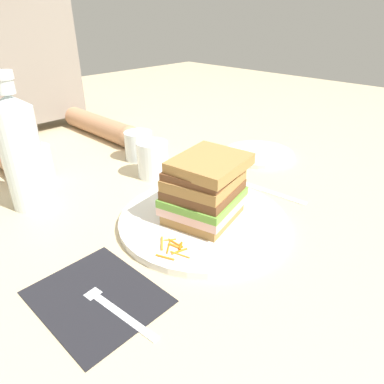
# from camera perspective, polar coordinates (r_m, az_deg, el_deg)

# --- Properties ---
(ground_plane) EXTENTS (3.00, 3.00, 0.00)m
(ground_plane) POSITION_cam_1_polar(r_m,az_deg,el_deg) (0.62, 1.10, -5.47)
(ground_plane) COLOR #C6B289
(main_plate) EXTENTS (0.30, 0.30, 0.01)m
(main_plate) POSITION_cam_1_polar(r_m,az_deg,el_deg) (0.62, 2.00, -4.67)
(main_plate) COLOR white
(main_plate) RESTS_ON ground_plane
(sandwich) EXTENTS (0.15, 0.14, 0.12)m
(sandwich) POSITION_cam_1_polar(r_m,az_deg,el_deg) (0.59, 2.21, 0.40)
(sandwich) COLOR #A87A42
(sandwich) RESTS_ON main_plate
(carrot_shred_0) EXTENTS (0.02, 0.01, 0.00)m
(carrot_shred_0) POSITION_cam_1_polar(r_m,az_deg,el_deg) (0.55, -1.87, -8.82)
(carrot_shred_0) COLOR orange
(carrot_shred_0) RESTS_ON main_plate
(carrot_shred_1) EXTENTS (0.00, 0.03, 0.00)m
(carrot_shred_1) POSITION_cam_1_polar(r_m,az_deg,el_deg) (0.55, -2.70, -8.32)
(carrot_shred_1) COLOR orange
(carrot_shred_1) RESTS_ON main_plate
(carrot_shred_2) EXTENTS (0.03, 0.02, 0.00)m
(carrot_shred_2) POSITION_cam_1_polar(r_m,az_deg,el_deg) (0.55, -3.86, -8.94)
(carrot_shred_2) COLOR orange
(carrot_shred_2) RESTS_ON main_plate
(carrot_shred_3) EXTENTS (0.02, 0.01, 0.00)m
(carrot_shred_3) POSITION_cam_1_polar(r_m,az_deg,el_deg) (0.56, -3.59, -7.77)
(carrot_shred_3) COLOR orange
(carrot_shred_3) RESTS_ON main_plate
(carrot_shred_4) EXTENTS (0.03, 0.03, 0.00)m
(carrot_shred_4) POSITION_cam_1_polar(r_m,az_deg,el_deg) (0.55, -4.93, -8.34)
(carrot_shred_4) COLOR orange
(carrot_shred_4) RESTS_ON main_plate
(carrot_shred_5) EXTENTS (0.03, 0.01, 0.00)m
(carrot_shred_5) POSITION_cam_1_polar(r_m,az_deg,el_deg) (0.54, -2.06, -9.62)
(carrot_shred_5) COLOR orange
(carrot_shred_5) RESTS_ON main_plate
(carrot_shred_6) EXTENTS (0.01, 0.03, 0.00)m
(carrot_shred_6) POSITION_cam_1_polar(r_m,az_deg,el_deg) (0.53, -4.42, -10.56)
(carrot_shred_6) COLOR orange
(carrot_shred_6) RESTS_ON main_plate
(carrot_shred_7) EXTENTS (0.01, 0.03, 0.00)m
(carrot_shred_7) POSITION_cam_1_polar(r_m,az_deg,el_deg) (0.53, -1.98, -10.17)
(carrot_shred_7) COLOR orange
(carrot_shred_7) RESTS_ON main_plate
(carrot_shred_8) EXTENTS (0.01, 0.02, 0.00)m
(carrot_shred_8) POSITION_cam_1_polar(r_m,az_deg,el_deg) (0.55, -2.97, -8.70)
(carrot_shred_8) COLOR orange
(carrot_shred_8) RESTS_ON main_plate
(carrot_shred_9) EXTENTS (0.02, 0.02, 0.00)m
(carrot_shred_9) POSITION_cam_1_polar(r_m,az_deg,el_deg) (0.70, 4.22, -0.04)
(carrot_shred_9) COLOR orange
(carrot_shred_9) RESTS_ON main_plate
(carrot_shred_10) EXTENTS (0.01, 0.02, 0.00)m
(carrot_shred_10) POSITION_cam_1_polar(r_m,az_deg,el_deg) (0.71, 5.19, 0.34)
(carrot_shred_10) COLOR orange
(carrot_shred_10) RESTS_ON main_plate
(carrot_shred_11) EXTENTS (0.02, 0.00, 0.00)m
(carrot_shred_11) POSITION_cam_1_polar(r_m,az_deg,el_deg) (0.71, 5.85, 0.32)
(carrot_shred_11) COLOR orange
(carrot_shred_11) RESTS_ON main_plate
(carrot_shred_12) EXTENTS (0.01, 0.03, 0.00)m
(carrot_shred_12) POSITION_cam_1_polar(r_m,az_deg,el_deg) (0.71, 5.97, 0.48)
(carrot_shred_12) COLOR orange
(carrot_shred_12) RESTS_ON main_plate
(carrot_shred_13) EXTENTS (0.01, 0.02, 0.00)m
(carrot_shred_13) POSITION_cam_1_polar(r_m,az_deg,el_deg) (0.70, 6.41, -0.06)
(carrot_shred_13) COLOR orange
(carrot_shred_13) RESTS_ON main_plate
(carrot_shred_14) EXTENTS (0.01, 0.02, 0.00)m
(carrot_shred_14) POSITION_cam_1_polar(r_m,az_deg,el_deg) (0.70, 7.55, -0.07)
(carrot_shred_14) COLOR orange
(carrot_shred_14) RESTS_ON main_plate
(carrot_shred_15) EXTENTS (0.02, 0.00, 0.00)m
(carrot_shred_15) POSITION_cam_1_polar(r_m,az_deg,el_deg) (0.71, 4.75, 0.52)
(carrot_shred_15) COLOR orange
(carrot_shred_15) RESTS_ON main_plate
(carrot_shred_16) EXTENTS (0.02, 0.02, 0.00)m
(carrot_shred_16) POSITION_cam_1_polar(r_m,az_deg,el_deg) (0.71, 7.79, 0.25)
(carrot_shred_16) COLOR orange
(carrot_shred_16) RESTS_ON main_plate
(napkin_dark) EXTENTS (0.14, 0.17, 0.00)m
(napkin_dark) POSITION_cam_1_polar(r_m,az_deg,el_deg) (0.50, -15.29, -16.12)
(napkin_dark) COLOR black
(napkin_dark) RESTS_ON ground_plane
(fork) EXTENTS (0.03, 0.17, 0.00)m
(fork) POSITION_cam_1_polar(r_m,az_deg,el_deg) (0.48, -13.65, -17.13)
(fork) COLOR silver
(fork) RESTS_ON napkin_dark
(knife) EXTENTS (0.03, 0.20, 0.00)m
(knife) POSITION_cam_1_polar(r_m,az_deg,el_deg) (0.75, 11.64, 0.38)
(knife) COLOR silver
(knife) RESTS_ON ground_plane
(juice_glass) EXTENTS (0.07, 0.07, 0.08)m
(juice_glass) POSITION_cam_1_polar(r_m,az_deg,el_deg) (0.79, -6.40, 5.01)
(juice_glass) COLOR white
(juice_glass) RESTS_ON ground_plane
(water_bottle) EXTENTS (0.07, 0.07, 0.25)m
(water_bottle) POSITION_cam_1_polar(r_m,az_deg,el_deg) (0.71, -26.11, 5.96)
(water_bottle) COLOR silver
(water_bottle) RESTS_ON ground_plane
(empty_tumbler_0) EXTENTS (0.08, 0.08, 0.08)m
(empty_tumbler_0) POSITION_cam_1_polar(r_m,az_deg,el_deg) (0.84, -24.32, 4.11)
(empty_tumbler_0) COLOR silver
(empty_tumbler_0) RESTS_ON ground_plane
(empty_tumbler_1) EXTENTS (0.07, 0.07, 0.07)m
(empty_tumbler_1) POSITION_cam_1_polar(r_m,az_deg,el_deg) (0.89, -8.69, 7.50)
(empty_tumbler_1) COLOR silver
(empty_tumbler_1) RESTS_ON ground_plane
(side_plate) EXTENTS (0.18, 0.18, 0.01)m
(side_plate) POSITION_cam_1_polar(r_m,az_deg,el_deg) (0.92, 10.81, 6.13)
(side_plate) COLOR white
(side_plate) RESTS_ON ground_plane
(diner_across) EXTENTS (0.38, 0.47, 0.53)m
(diner_across) POSITION_cam_1_polar(r_m,az_deg,el_deg) (1.14, -27.59, 19.90)
(diner_across) COLOR tan
(diner_across) RESTS_ON ground_plane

